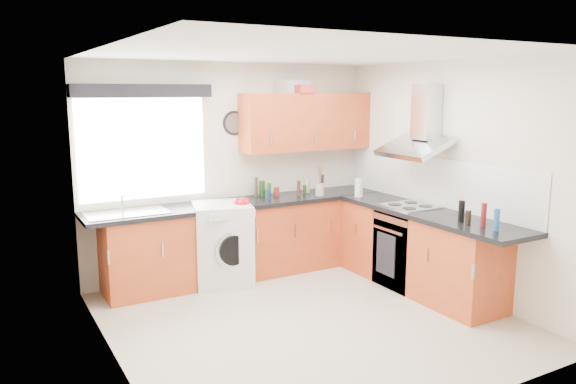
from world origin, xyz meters
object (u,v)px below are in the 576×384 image
oven (408,249)px  washing_machine (223,244)px  upper_cabinets (306,122)px  extractor_hood (420,129)px

oven → washing_machine: (-1.80, 1.10, 0.04)m
oven → upper_cabinets: bearing=112.5°
extractor_hood → washing_machine: (-1.90, 1.10, -1.31)m
upper_cabinets → washing_machine: 1.84m
oven → upper_cabinets: upper_cabinets is taller
extractor_hood → washing_machine: 2.55m
oven → extractor_hood: bearing=-0.0°
extractor_hood → upper_cabinets: size_ratio=0.46×
oven → extractor_hood: (0.10, -0.00, 1.34)m
washing_machine → extractor_hood: bearing=-15.2°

